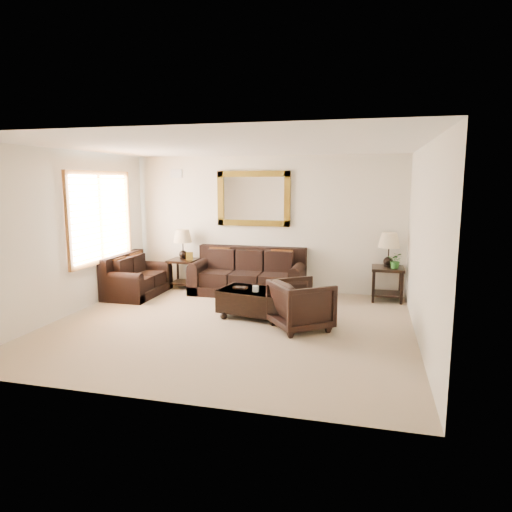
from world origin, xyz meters
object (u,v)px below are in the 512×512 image
(loveseat, at_px, (135,280))
(end_table_right, at_px, (388,256))
(armchair, at_px, (301,303))
(coffee_table, at_px, (260,301))
(end_table_left, at_px, (183,250))
(sofa, at_px, (248,277))

(loveseat, height_order, end_table_right, end_table_right)
(armchair, bearing_deg, coffee_table, 23.12)
(loveseat, xyz_separation_m, armchair, (3.46, -1.30, 0.11))
(end_table_left, relative_size, armchair, 1.50)
(coffee_table, bearing_deg, sofa, 123.19)
(end_table_left, xyz_separation_m, end_table_right, (4.07, -0.01, 0.03))
(loveseat, bearing_deg, armchair, -110.62)
(end_table_left, distance_m, coffee_table, 2.64)
(loveseat, distance_m, end_table_left, 1.15)
(end_table_left, bearing_deg, end_table_right, -0.15)
(sofa, relative_size, loveseat, 1.55)
(coffee_table, bearing_deg, end_table_left, 152.77)
(loveseat, relative_size, armchair, 1.74)
(sofa, bearing_deg, coffee_table, -68.33)
(end_table_right, relative_size, armchair, 1.56)
(armchair, bearing_deg, end_table_left, 17.00)
(loveseat, height_order, end_table_left, end_table_left)
(armchair, bearing_deg, loveseat, 33.12)
(end_table_right, bearing_deg, armchair, -122.52)
(end_table_left, xyz_separation_m, coffee_table, (2.02, -1.62, -0.52))
(sofa, height_order, loveseat, sofa)
(end_table_right, xyz_separation_m, coffee_table, (-2.04, -1.61, -0.55))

